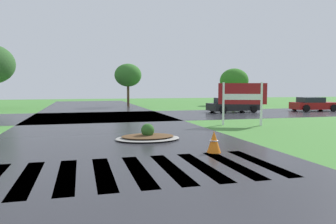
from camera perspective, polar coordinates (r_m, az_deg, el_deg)
The scene contains 8 objects.
asphalt_roadway at distance 13.55m, azimuth -8.97°, elevation -4.98°, with size 10.20×80.00×0.01m, color #2B2B30.
asphalt_cross_road at distance 24.76m, azimuth -11.81°, elevation -0.79°, with size 90.00×9.18×0.01m, color #2B2B30.
crosswalk_stripes at distance 8.68m, azimuth -5.33°, elevation -10.25°, with size 7.65×3.41×0.01m.
estate_billboard at distance 19.09m, azimuth 13.01°, elevation 2.77°, with size 2.55×1.18×2.49m.
median_island at distance 13.61m, azimuth -3.61°, elevation -4.33°, with size 2.71×2.01×0.68m.
car_silver_hatch at distance 33.01m, azimuth 24.26°, elevation 1.24°, with size 4.18×2.43×1.28m.
car_blue_compact at distance 29.06m, azimuth 11.28°, elevation 1.17°, with size 4.61×2.41×1.27m.
traffic_cone at distance 10.98m, azimuth 8.12°, elevation -5.26°, with size 0.48×0.48×0.74m.
Camera 1 is at (-1.42, -3.29, 2.19)m, focal length 34.49 mm.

